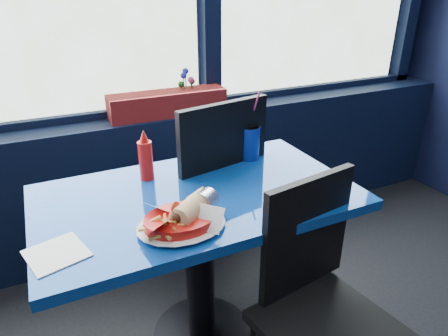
{
  "coord_description": "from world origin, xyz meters",
  "views": [
    {
      "loc": [
        -0.19,
        0.75,
        1.48
      ],
      "look_at": [
        0.4,
        1.98,
        0.84
      ],
      "focal_mm": 32.0,
      "sensor_mm": 36.0,
      "label": 1
    }
  ],
  "objects_px": {
    "chair_near_front": "(318,292)",
    "soda_cup": "(249,142)",
    "planter_box": "(168,103)",
    "ketchup_bottle": "(146,158)",
    "food_basket": "(183,218)",
    "near_table": "(199,233)",
    "flower_vase": "(188,98)",
    "chair_near_back": "(217,184)"
  },
  "relations": [
    {
      "from": "planter_box",
      "to": "soda_cup",
      "type": "xyz_separation_m",
      "value": [
        0.17,
        -0.64,
        -0.04
      ]
    },
    {
      "from": "chair_near_back",
      "to": "planter_box",
      "type": "relative_size",
      "value": 1.58
    },
    {
      "from": "ketchup_bottle",
      "to": "soda_cup",
      "type": "bearing_deg",
      "value": 0.74
    },
    {
      "from": "near_table",
      "to": "flower_vase",
      "type": "bearing_deg",
      "value": 71.31
    },
    {
      "from": "chair_near_back",
      "to": "planter_box",
      "type": "bearing_deg",
      "value": -94.86
    },
    {
      "from": "planter_box",
      "to": "flower_vase",
      "type": "xyz_separation_m",
      "value": [
        0.13,
        0.03,
        0.01
      ]
    },
    {
      "from": "chair_near_front",
      "to": "food_basket",
      "type": "distance_m",
      "value": 0.53
    },
    {
      "from": "planter_box",
      "to": "ketchup_bottle",
      "type": "distance_m",
      "value": 0.71
    },
    {
      "from": "planter_box",
      "to": "food_basket",
      "type": "height_order",
      "value": "planter_box"
    },
    {
      "from": "chair_near_back",
      "to": "soda_cup",
      "type": "bearing_deg",
      "value": 126.9
    },
    {
      "from": "flower_vase",
      "to": "food_basket",
      "type": "height_order",
      "value": "flower_vase"
    },
    {
      "from": "chair_near_front",
      "to": "flower_vase",
      "type": "bearing_deg",
      "value": 79.81
    },
    {
      "from": "planter_box",
      "to": "soda_cup",
      "type": "distance_m",
      "value": 0.66
    },
    {
      "from": "chair_near_front",
      "to": "chair_near_back",
      "type": "relative_size",
      "value": 0.87
    },
    {
      "from": "chair_near_back",
      "to": "flower_vase",
      "type": "bearing_deg",
      "value": -108.24
    },
    {
      "from": "chair_near_back",
      "to": "near_table",
      "type": "bearing_deg",
      "value": 43.38
    },
    {
      "from": "near_table",
      "to": "ketchup_bottle",
      "type": "xyz_separation_m",
      "value": [
        -0.14,
        0.2,
        0.28
      ]
    },
    {
      "from": "soda_cup",
      "to": "food_basket",
      "type": "bearing_deg",
      "value": -138.99
    },
    {
      "from": "ketchup_bottle",
      "to": "near_table",
      "type": "bearing_deg",
      "value": -55.32
    },
    {
      "from": "chair_near_back",
      "to": "food_basket",
      "type": "relative_size",
      "value": 3.53
    },
    {
      "from": "flower_vase",
      "to": "soda_cup",
      "type": "distance_m",
      "value": 0.66
    },
    {
      "from": "near_table",
      "to": "chair_near_front",
      "type": "relative_size",
      "value": 1.33
    },
    {
      "from": "chair_near_front",
      "to": "flower_vase",
      "type": "relative_size",
      "value": 3.71
    },
    {
      "from": "food_basket",
      "to": "chair_near_back",
      "type": "bearing_deg",
      "value": 43.94
    },
    {
      "from": "near_table",
      "to": "chair_near_front",
      "type": "distance_m",
      "value": 0.51
    },
    {
      "from": "flower_vase",
      "to": "food_basket",
      "type": "distance_m",
      "value": 1.15
    },
    {
      "from": "food_basket",
      "to": "flower_vase",
      "type": "bearing_deg",
      "value": 56.97
    },
    {
      "from": "soda_cup",
      "to": "planter_box",
      "type": "bearing_deg",
      "value": 105.13
    },
    {
      "from": "planter_box",
      "to": "ketchup_bottle",
      "type": "bearing_deg",
      "value": -114.54
    },
    {
      "from": "food_basket",
      "to": "ketchup_bottle",
      "type": "bearing_deg",
      "value": 79.87
    },
    {
      "from": "soda_cup",
      "to": "ketchup_bottle",
      "type": "bearing_deg",
      "value": -179.26
    },
    {
      "from": "food_basket",
      "to": "soda_cup",
      "type": "bearing_deg",
      "value": 29.67
    },
    {
      "from": "planter_box",
      "to": "flower_vase",
      "type": "distance_m",
      "value": 0.13
    },
    {
      "from": "near_table",
      "to": "flower_vase",
      "type": "xyz_separation_m",
      "value": [
        0.29,
        0.87,
        0.31
      ]
    },
    {
      "from": "near_table",
      "to": "food_basket",
      "type": "xyz_separation_m",
      "value": [
        -0.13,
        -0.2,
        0.22
      ]
    },
    {
      "from": "chair_near_back",
      "to": "flower_vase",
      "type": "height_order",
      "value": "flower_vase"
    },
    {
      "from": "near_table",
      "to": "planter_box",
      "type": "bearing_deg",
      "value": 78.88
    },
    {
      "from": "chair_near_back",
      "to": "soda_cup",
      "type": "distance_m",
      "value": 0.28
    },
    {
      "from": "near_table",
      "to": "flower_vase",
      "type": "relative_size",
      "value": 4.95
    },
    {
      "from": "flower_vase",
      "to": "ketchup_bottle",
      "type": "relative_size",
      "value": 1.14
    },
    {
      "from": "near_table",
      "to": "chair_near_back",
      "type": "relative_size",
      "value": 1.16
    },
    {
      "from": "chair_near_front",
      "to": "soda_cup",
      "type": "bearing_deg",
      "value": 74.46
    }
  ]
}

